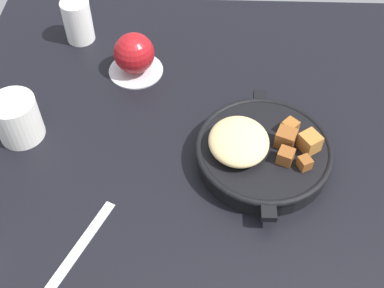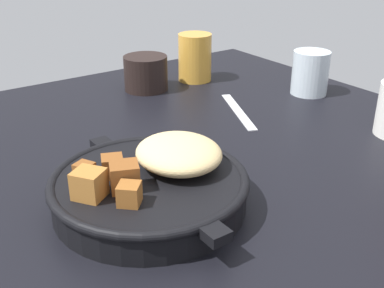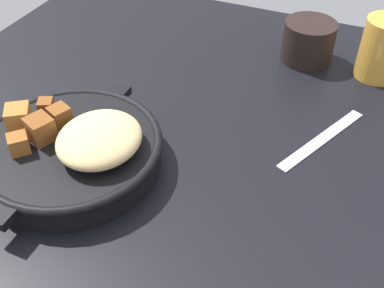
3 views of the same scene
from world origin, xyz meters
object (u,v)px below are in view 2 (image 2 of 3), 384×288
at_px(butter_knife, 238,111).
at_px(water_glass_short, 310,73).
at_px(cast_iron_skillet, 152,184).
at_px(coffee_mug_dark, 146,73).
at_px(juice_glass_amber, 195,57).

relative_size(butter_knife, water_glass_short, 2.11).
xyz_separation_m(cast_iron_skillet, butter_knife, (-0.18, 0.28, -0.03)).
height_order(cast_iron_skillet, butter_knife, cast_iron_skillet).
bearing_deg(water_glass_short, coffee_mug_dark, -129.60).
relative_size(water_glass_short, juice_glass_amber, 0.86).
height_order(cast_iron_skillet, juice_glass_amber, juice_glass_amber).
xyz_separation_m(butter_knife, juice_glass_amber, (-0.20, 0.05, 0.05)).
xyz_separation_m(water_glass_short, coffee_mug_dark, (-0.21, -0.25, -0.01)).
bearing_deg(cast_iron_skillet, butter_knife, 121.98).
distance_m(butter_knife, water_glass_short, 0.18).
bearing_deg(cast_iron_skillet, coffee_mug_dark, 150.67).
height_order(butter_knife, water_glass_short, water_glass_short).
relative_size(cast_iron_skillet, butter_knife, 1.57).
bearing_deg(coffee_mug_dark, butter_knife, 19.17).
distance_m(cast_iron_skillet, coffee_mug_dark, 0.44).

